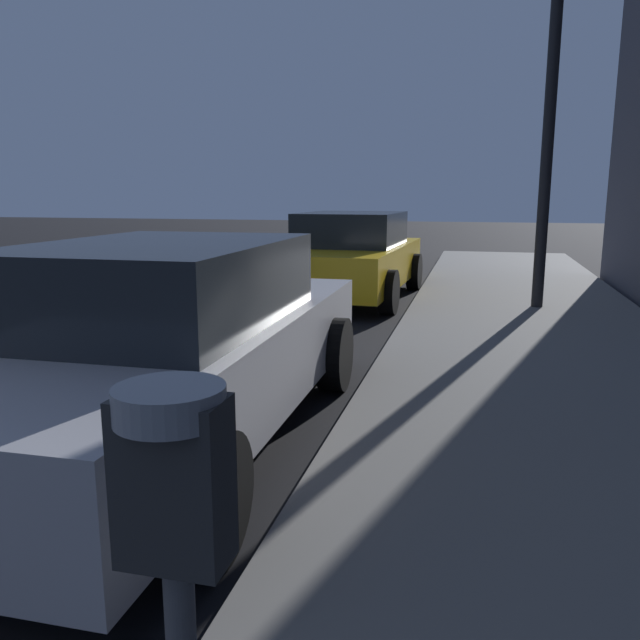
# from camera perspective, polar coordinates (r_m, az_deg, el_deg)

# --- Properties ---
(parking_meter) EXTENTS (0.19, 0.19, 1.29)m
(parking_meter) POSITION_cam_1_polar(r_m,az_deg,el_deg) (1.22, -12.69, -19.86)
(parking_meter) COLOR #59595B
(parking_meter) RESTS_ON sidewalk
(car_silver) EXTENTS (1.99, 4.57, 1.43)m
(car_silver) POSITION_cam_1_polar(r_m,az_deg,el_deg) (4.58, -13.29, -2.16)
(car_silver) COLOR #B7B7BF
(car_silver) RESTS_ON ground
(car_yellow_cab) EXTENTS (2.15, 4.23, 1.43)m
(car_yellow_cab) POSITION_cam_1_polar(r_m,az_deg,el_deg) (10.74, 2.77, 5.72)
(car_yellow_cab) COLOR gold
(car_yellow_cab) RESTS_ON ground
(street_lamp) EXTENTS (0.44, 0.44, 4.84)m
(street_lamp) POSITION_cam_1_polar(r_m,az_deg,el_deg) (9.66, 20.13, 20.55)
(street_lamp) COLOR black
(street_lamp) RESTS_ON sidewalk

